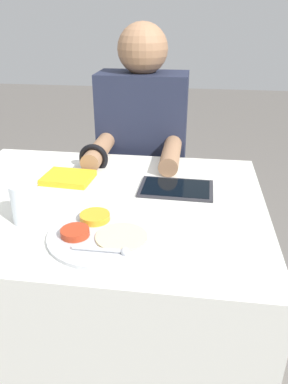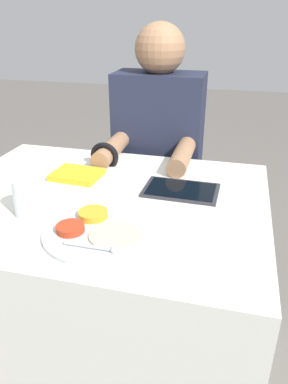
% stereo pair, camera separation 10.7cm
% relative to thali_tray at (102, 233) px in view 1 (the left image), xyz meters
% --- Properties ---
extents(ground_plane, '(12.00, 12.00, 0.00)m').
position_rel_thali_tray_xyz_m(ground_plane, '(-0.06, 0.20, -0.76)').
color(ground_plane, '#605B56').
extents(dining_table, '(1.03, 0.81, 0.75)m').
position_rel_thali_tray_xyz_m(dining_table, '(-0.06, 0.20, -0.38)').
color(dining_table, silver).
rests_on(dining_table, ground_plane).
extents(thali_tray, '(0.29, 0.29, 0.03)m').
position_rel_thali_tray_xyz_m(thali_tray, '(0.00, 0.00, 0.00)').
color(thali_tray, '#B7BABF').
rests_on(thali_tray, dining_table).
extents(red_notebook, '(0.17, 0.14, 0.02)m').
position_rel_thali_tray_xyz_m(red_notebook, '(-0.20, 0.33, -0.00)').
color(red_notebook, silver).
rests_on(red_notebook, dining_table).
extents(tablet_device, '(0.24, 0.16, 0.01)m').
position_rel_thali_tray_xyz_m(tablet_device, '(0.17, 0.31, -0.00)').
color(tablet_device, '#28282D').
rests_on(tablet_device, dining_table).
extents(person_diner, '(0.38, 0.48, 1.24)m').
position_rel_thali_tray_xyz_m(person_diner, '(-0.00, 0.76, -0.17)').
color(person_diner, black).
rests_on(person_diner, ground_plane).
extents(drinking_glass, '(0.08, 0.08, 0.11)m').
position_rel_thali_tray_xyz_m(drinking_glass, '(-0.22, 0.05, 0.05)').
color(drinking_glass, silver).
rests_on(drinking_glass, dining_table).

